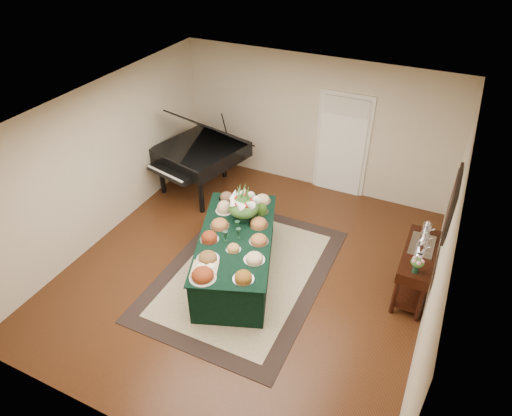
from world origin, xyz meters
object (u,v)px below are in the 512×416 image
at_px(floral_centerpiece, 244,204).
at_px(buffet_table, 236,254).
at_px(mahogany_sideboard, 418,261).
at_px(grand_piano, 201,152).

bearing_deg(floral_centerpiece, buffet_table, -80.10).
height_order(buffet_table, mahogany_sideboard, mahogany_sideboard).
xyz_separation_m(buffet_table, grand_piano, (-1.78, 1.94, 0.49)).
bearing_deg(grand_piano, mahogany_sideboard, -15.18).
height_order(buffet_table, grand_piano, grand_piano).
height_order(floral_centerpiece, grand_piano, grand_piano).
distance_m(buffet_table, grand_piano, 2.68).
relative_size(grand_piano, mahogany_sideboard, 1.57).
relative_size(buffet_table, floral_centerpiece, 5.09).
height_order(floral_centerpiece, mahogany_sideboard, floral_centerpiece).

